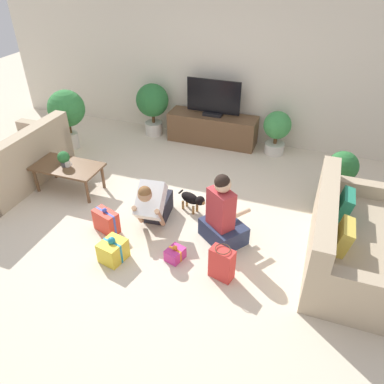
% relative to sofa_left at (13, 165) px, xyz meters
% --- Properties ---
extents(ground_plane, '(16.00, 16.00, 0.00)m').
position_rel_sofa_left_xyz_m(ground_plane, '(2.38, -0.01, -0.30)').
color(ground_plane, beige).
extents(wall_back, '(8.40, 0.06, 2.60)m').
position_rel_sofa_left_xyz_m(wall_back, '(2.38, 2.62, 1.00)').
color(wall_back, beige).
rests_on(wall_back, ground_plane).
extents(sofa_left, '(0.94, 1.84, 0.85)m').
position_rel_sofa_left_xyz_m(sofa_left, '(0.00, 0.00, 0.00)').
color(sofa_left, tan).
rests_on(sofa_left, ground_plane).
extents(sofa_right, '(0.94, 1.84, 0.85)m').
position_rel_sofa_left_xyz_m(sofa_right, '(4.75, -0.12, 0.00)').
color(sofa_right, tan).
rests_on(sofa_right, ground_plane).
extents(coffee_table, '(0.98, 0.53, 0.41)m').
position_rel_sofa_left_xyz_m(coffee_table, '(0.91, 0.10, 0.06)').
color(coffee_table, brown).
rests_on(coffee_table, ground_plane).
extents(tv_console, '(1.58, 0.46, 0.52)m').
position_rel_sofa_left_xyz_m(tv_console, '(2.41, 2.32, -0.03)').
color(tv_console, brown).
rests_on(tv_console, ground_plane).
extents(tv, '(0.95, 0.20, 0.63)m').
position_rel_sofa_left_xyz_m(tv, '(2.41, 2.32, 0.51)').
color(tv, black).
rests_on(tv, tv_console).
extents(potted_plant_back_right, '(0.46, 0.46, 0.75)m').
position_rel_sofa_left_xyz_m(potted_plant_back_right, '(3.55, 2.27, 0.15)').
color(potted_plant_back_right, beige).
rests_on(potted_plant_back_right, ground_plane).
extents(potted_plant_corner_left, '(0.62, 0.62, 1.04)m').
position_rel_sofa_left_xyz_m(potted_plant_corner_left, '(0.14, 1.27, 0.40)').
color(potted_plant_corner_left, beige).
rests_on(potted_plant_corner_left, ground_plane).
extents(potted_plant_corner_right, '(0.42, 0.42, 0.76)m').
position_rel_sofa_left_xyz_m(potted_plant_corner_right, '(4.61, 1.15, 0.19)').
color(potted_plant_corner_right, '#4C4C51').
rests_on(potted_plant_corner_right, ground_plane).
extents(potted_plant_back_left, '(0.59, 0.59, 0.97)m').
position_rel_sofa_left_xyz_m(potted_plant_back_left, '(1.26, 2.27, 0.31)').
color(potted_plant_back_left, beige).
rests_on(potted_plant_back_left, ground_plane).
extents(person_kneeling, '(0.40, 0.77, 0.73)m').
position_rel_sofa_left_xyz_m(person_kneeling, '(2.40, -0.19, 0.02)').
color(person_kneeling, '#23232D').
rests_on(person_kneeling, ground_plane).
extents(person_sitting, '(0.66, 0.63, 0.95)m').
position_rel_sofa_left_xyz_m(person_sitting, '(3.32, -0.23, 0.05)').
color(person_sitting, '#283351').
rests_on(person_sitting, ground_plane).
extents(dog, '(0.44, 0.24, 0.30)m').
position_rel_sofa_left_xyz_m(dog, '(2.79, 0.20, -0.10)').
color(dog, black).
rests_on(dog, ground_plane).
extents(gift_box_a, '(0.23, 0.25, 0.20)m').
position_rel_sofa_left_xyz_m(gift_box_a, '(2.91, -0.74, -0.22)').
color(gift_box_a, '#CC3389').
rests_on(gift_box_a, ground_plane).
extents(gift_box_b, '(0.31, 0.33, 0.32)m').
position_rel_sofa_left_xyz_m(gift_box_b, '(2.24, -0.98, -0.16)').
color(gift_box_b, yellow).
rests_on(gift_box_b, ground_plane).
extents(gift_box_c, '(0.37, 0.27, 0.35)m').
position_rel_sofa_left_xyz_m(gift_box_c, '(1.90, -0.55, -0.15)').
color(gift_box_c, red).
rests_on(gift_box_c, ground_plane).
extents(gift_bag_a, '(0.29, 0.21, 0.41)m').
position_rel_sofa_left_xyz_m(gift_bag_a, '(3.49, -0.82, -0.10)').
color(gift_bag_a, red).
rests_on(gift_bag_a, ground_plane).
extents(mug, '(0.12, 0.08, 0.09)m').
position_rel_sofa_left_xyz_m(mug, '(0.94, 0.09, 0.16)').
color(mug, silver).
rests_on(mug, coffee_table).
extents(tabletop_plant, '(0.17, 0.17, 0.22)m').
position_rel_sofa_left_xyz_m(tabletop_plant, '(0.89, 0.09, 0.23)').
color(tabletop_plant, '#4C4C51').
rests_on(tabletop_plant, coffee_table).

